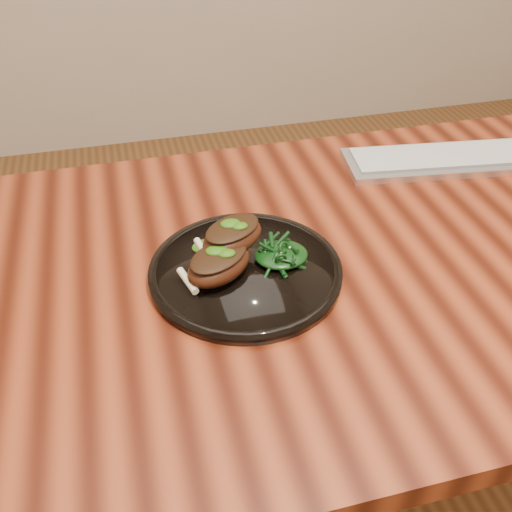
{
  "coord_description": "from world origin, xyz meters",
  "views": [
    {
      "loc": [
        -0.36,
        -0.67,
        1.32
      ],
      "look_at": [
        -0.19,
        -0.01,
        0.78
      ],
      "focal_mm": 40.0,
      "sensor_mm": 36.0,
      "label": 1
    }
  ],
  "objects_px": {
    "desk": "(360,288)",
    "lamb_chop_front": "(219,263)",
    "plate": "(246,271)",
    "greens_heap": "(281,252)",
    "keyboard": "(450,159)"
  },
  "relations": [
    {
      "from": "lamb_chop_front",
      "to": "greens_heap",
      "type": "height_order",
      "value": "lamb_chop_front"
    },
    {
      "from": "keyboard",
      "to": "lamb_chop_front",
      "type": "bearing_deg",
      "value": -154.44
    },
    {
      "from": "lamb_chop_front",
      "to": "greens_heap",
      "type": "bearing_deg",
      "value": 9.02
    },
    {
      "from": "desk",
      "to": "keyboard",
      "type": "xyz_separation_m",
      "value": [
        0.28,
        0.23,
        0.09
      ]
    },
    {
      "from": "plate",
      "to": "greens_heap",
      "type": "xyz_separation_m",
      "value": [
        0.06,
        0.01,
        0.02
      ]
    },
    {
      "from": "lamb_chop_front",
      "to": "greens_heap",
      "type": "xyz_separation_m",
      "value": [
        0.1,
        0.02,
        -0.01
      ]
    },
    {
      "from": "keyboard",
      "to": "plate",
      "type": "bearing_deg",
      "value": -153.5
    },
    {
      "from": "greens_heap",
      "to": "keyboard",
      "type": "xyz_separation_m",
      "value": [
        0.43,
        0.24,
        -0.02
      ]
    },
    {
      "from": "lamb_chop_front",
      "to": "keyboard",
      "type": "xyz_separation_m",
      "value": [
        0.53,
        0.25,
        -0.03
      ]
    },
    {
      "from": "lamb_chop_front",
      "to": "keyboard",
      "type": "distance_m",
      "value": 0.59
    },
    {
      "from": "desk",
      "to": "lamb_chop_front",
      "type": "height_order",
      "value": "lamb_chop_front"
    },
    {
      "from": "desk",
      "to": "keyboard",
      "type": "bearing_deg",
      "value": 39.11
    },
    {
      "from": "desk",
      "to": "greens_heap",
      "type": "distance_m",
      "value": 0.19
    },
    {
      "from": "desk",
      "to": "greens_heap",
      "type": "xyz_separation_m",
      "value": [
        -0.15,
        -0.01,
        0.11
      ]
    },
    {
      "from": "plate",
      "to": "greens_heap",
      "type": "distance_m",
      "value": 0.06
    }
  ]
}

